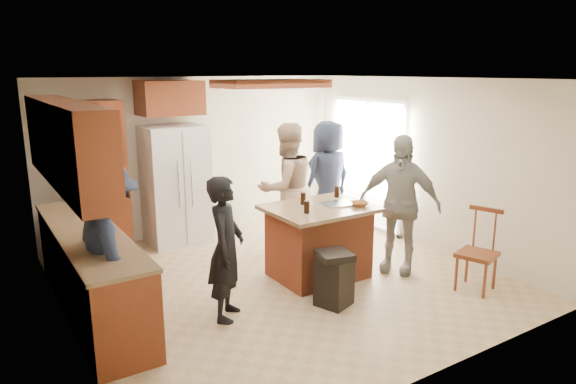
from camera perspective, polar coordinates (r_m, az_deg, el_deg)
room_shell at (r=10.36m, az=15.13°, el=3.31°), size 8.00×5.20×5.00m
person_front_left at (r=5.45m, az=-6.91°, el=-6.26°), size 0.68×0.70×1.55m
person_behind_left at (r=7.38m, az=-0.17°, el=0.42°), size 0.93×0.58×1.88m
person_behind_right at (r=8.19m, az=4.47°, el=1.52°), size 0.96×0.68×1.84m
person_side_right at (r=6.80m, az=12.23°, el=-1.30°), size 1.03×1.19×1.82m
person_counter at (r=5.31m, az=-19.16°, el=-6.28°), size 0.64×1.18×1.75m
left_cabinetry at (r=5.91m, az=-21.90°, el=-3.75°), size 0.64×3.00×2.30m
back_wall_units at (r=7.72m, az=-18.18°, el=3.65°), size 1.80×0.60×2.45m
refrigerator at (r=7.96m, az=-12.34°, el=0.77°), size 0.90×0.76×1.80m
kitchen_island at (r=6.58m, az=3.42°, el=-5.47°), size 1.28×1.03×0.93m
island_items at (r=6.53m, az=5.63°, el=-1.15°), size 0.93×0.70×0.15m
trash_bin at (r=5.87m, az=5.15°, el=-9.52°), size 0.43×0.43×0.63m
spindle_chair at (r=6.59m, az=20.33°, el=-6.46°), size 0.53×0.53×0.99m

